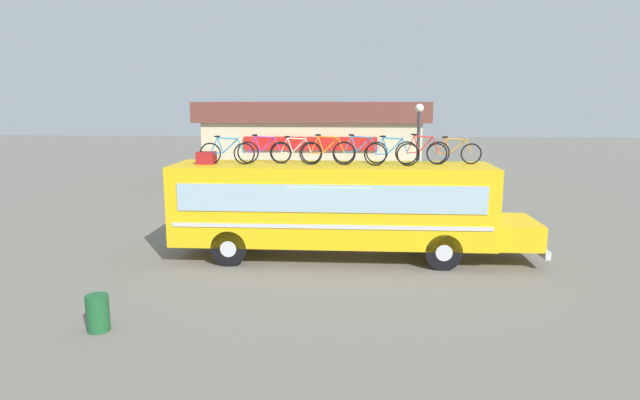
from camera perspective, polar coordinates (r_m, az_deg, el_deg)
ground_plane at (r=17.30m, az=1.22°, el=-6.14°), size 120.00×120.00×0.00m
bus at (r=16.88m, az=2.00°, el=-0.54°), size 11.44×2.42×3.01m
luggage_bag_1 at (r=17.21m, az=-12.02°, el=4.42°), size 0.55×0.51×0.38m
rooftop_bicycle_1 at (r=16.96m, az=-9.88°, el=5.03°), size 1.74×0.44×0.89m
rooftop_bicycle_2 at (r=17.03m, az=-5.97°, el=5.18°), size 1.74×0.44×0.92m
rooftop_bicycle_3 at (r=17.01m, az=-2.58°, el=5.15°), size 1.62×0.44×0.87m
rooftop_bicycle_4 at (r=16.52m, az=0.77°, el=5.12°), size 1.75×0.44×0.95m
rooftop_bicycle_5 at (r=16.98m, az=4.31°, el=5.20°), size 1.73×0.44×0.92m
rooftop_bicycle_6 at (r=16.41m, az=7.63°, el=4.95°), size 1.69×0.44×0.92m
rooftop_bicycle_7 at (r=16.94m, az=10.84°, el=5.07°), size 1.69×0.44×0.96m
rooftop_bicycle_8 at (r=17.28m, az=14.07°, el=4.94°), size 1.71×0.44×0.87m
roadside_building at (r=31.76m, az=-0.58°, el=6.10°), size 12.79×6.65×4.92m
trash_bin at (r=12.85m, az=-22.60°, el=-11.06°), size 0.49×0.49×0.81m
street_lamp at (r=22.50m, az=10.42°, el=5.52°), size 0.35×0.35×4.85m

